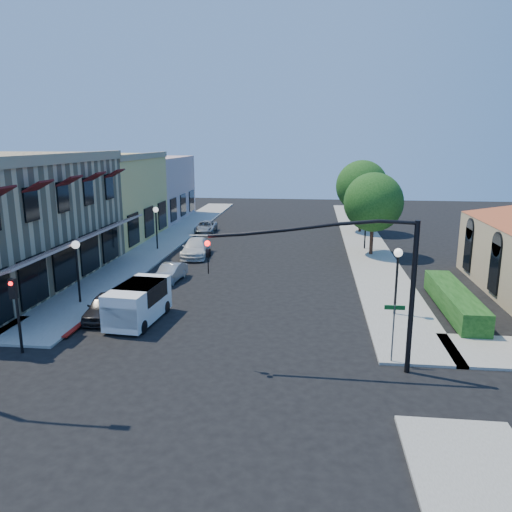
# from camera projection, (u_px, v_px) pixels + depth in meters

# --- Properties ---
(ground) EXTENTS (120.00, 120.00, 0.00)m
(ground) POSITION_uv_depth(u_px,v_px,m) (198.00, 379.00, 18.95)
(ground) COLOR black
(ground) RESTS_ON ground
(sidewalk_left) EXTENTS (3.50, 50.00, 0.12)m
(sidewalk_left) POSITION_uv_depth(u_px,v_px,m) (171.00, 238.00, 46.04)
(sidewalk_left) COLOR gray
(sidewalk_left) RESTS_ON ground
(sidewalk_right) EXTENTS (3.50, 50.00, 0.12)m
(sidewalk_right) POSITION_uv_depth(u_px,v_px,m) (364.00, 242.00, 44.09)
(sidewalk_right) COLOR gray
(sidewalk_right) RESTS_ON ground
(curb_red_strip) EXTENTS (0.25, 10.00, 0.06)m
(curb_red_strip) POSITION_uv_depth(u_px,v_px,m) (108.00, 305.00, 27.46)
(curb_red_strip) COLOR maroon
(curb_red_strip) RESTS_ON ground
(yellow_stucco_building) EXTENTS (10.00, 12.00, 7.60)m
(yellow_stucco_building) POSITION_uv_depth(u_px,v_px,m) (94.00, 198.00, 44.97)
(yellow_stucco_building) COLOR #E4CE66
(yellow_stucco_building) RESTS_ON ground
(pink_stucco_building) EXTENTS (10.00, 12.00, 7.00)m
(pink_stucco_building) POSITION_uv_depth(u_px,v_px,m) (139.00, 188.00, 56.65)
(pink_stucco_building) COLOR beige
(pink_stucco_building) RESTS_ON ground
(hedge) EXTENTS (1.40, 8.00, 1.10)m
(hedge) POSITION_uv_depth(u_px,v_px,m) (453.00, 312.00, 26.36)
(hedge) COLOR #143E11
(hedge) RESTS_ON ground
(street_tree_a) EXTENTS (4.56, 4.56, 6.48)m
(street_tree_a) POSITION_uv_depth(u_px,v_px,m) (373.00, 202.00, 38.31)
(street_tree_a) COLOR #3A2217
(street_tree_a) RESTS_ON ground
(street_tree_b) EXTENTS (4.94, 4.94, 7.02)m
(street_tree_b) POSITION_uv_depth(u_px,v_px,m) (362.00, 186.00, 47.91)
(street_tree_b) COLOR #3A2217
(street_tree_b) RESTS_ON ground
(signal_mast_arm) EXTENTS (8.01, 0.39, 6.00)m
(signal_mast_arm) POSITION_uv_depth(u_px,v_px,m) (356.00, 270.00, 18.82)
(signal_mast_arm) COLOR black
(signal_mast_arm) RESTS_ON ground
(secondary_signal) EXTENTS (0.28, 0.42, 3.32)m
(secondary_signal) POSITION_uv_depth(u_px,v_px,m) (15.00, 302.00, 20.68)
(secondary_signal) COLOR black
(secondary_signal) RESTS_ON ground
(street_name_sign) EXTENTS (0.80, 0.06, 2.50)m
(street_name_sign) POSITION_uv_depth(u_px,v_px,m) (394.00, 324.00, 19.86)
(street_name_sign) COLOR #595B5E
(street_name_sign) RESTS_ON ground
(lamppost_left_near) EXTENTS (0.44, 0.44, 3.57)m
(lamppost_left_near) POSITION_uv_depth(u_px,v_px,m) (76.00, 256.00, 27.02)
(lamppost_left_near) COLOR black
(lamppost_left_near) RESTS_ON ground
(lamppost_left_far) EXTENTS (0.44, 0.44, 3.57)m
(lamppost_left_far) POSITION_uv_depth(u_px,v_px,m) (156.00, 217.00, 40.56)
(lamppost_left_far) COLOR black
(lamppost_left_far) RESTS_ON ground
(lamppost_right_near) EXTENTS (0.44, 0.44, 3.57)m
(lamppost_right_near) POSITION_uv_depth(u_px,v_px,m) (398.00, 265.00, 25.13)
(lamppost_right_near) COLOR black
(lamppost_right_near) RESTS_ON ground
(lamppost_right_far) EXTENTS (0.44, 0.44, 3.57)m
(lamppost_right_far) POSITION_uv_depth(u_px,v_px,m) (366.00, 217.00, 40.61)
(lamppost_right_far) COLOR black
(lamppost_right_far) RESTS_ON ground
(white_van) EXTENTS (2.21, 4.42, 1.90)m
(white_van) POSITION_uv_depth(u_px,v_px,m) (138.00, 301.00, 24.68)
(white_van) COLOR white
(white_van) RESTS_ON ground
(parked_car_a) EXTENTS (1.78, 3.75, 1.24)m
(parked_car_a) POSITION_uv_depth(u_px,v_px,m) (105.00, 306.00, 25.31)
(parked_car_a) COLOR black
(parked_car_a) RESTS_ON ground
(parked_car_b) EXTENTS (1.52, 3.49, 1.12)m
(parked_car_b) POSITION_uv_depth(u_px,v_px,m) (170.00, 273.00, 31.94)
(parked_car_b) COLOR #A0A4A5
(parked_car_b) RESTS_ON ground
(parked_car_c) EXTENTS (2.30, 4.83, 1.36)m
(parked_car_c) POSITION_uv_depth(u_px,v_px,m) (196.00, 248.00, 38.73)
(parked_car_c) COLOR silver
(parked_car_c) RESTS_ON ground
(parked_car_d) EXTENTS (2.06, 4.10, 1.11)m
(parked_car_d) POSITION_uv_depth(u_px,v_px,m) (206.00, 227.00, 48.81)
(parked_car_d) COLOR gray
(parked_car_d) RESTS_ON ground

